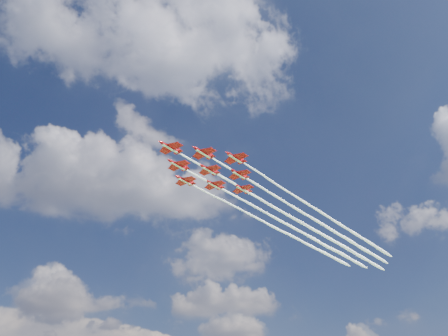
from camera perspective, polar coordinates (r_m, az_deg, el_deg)
The scene contains 9 objects.
jet_lead at distance 196.16m, azimuth 8.00°, elevation -5.88°, with size 111.47×96.32×2.55m.
jet_row2_port at distance 200.97m, azimuth 11.06°, elevation -6.22°, with size 111.47×96.32×2.55m.
jet_row2_starb at distance 206.80m, azimuth 8.07°, elevation -7.22°, with size 111.47×96.32×2.55m.
jet_row3_port at distance 206.32m, azimuth 13.97°, elevation -6.53°, with size 111.47×96.32×2.55m.
jet_row3_centre at distance 211.63m, azimuth 10.98°, elevation -7.52°, with size 111.47×96.32×2.55m.
jet_row3_starb at distance 217.54m, azimuth 8.14°, elevation -8.43°, with size 111.47×96.32×2.55m.
jet_row4_port at distance 216.98m, azimuth 13.76°, elevation -7.79°, with size 111.47×96.32×2.55m.
jet_row4_starb at distance 222.39m, azimuth 10.91°, elevation -8.69°, with size 111.47×96.32×2.55m.
jet_tail at distance 227.73m, azimuth 13.57°, elevation -8.92°, with size 111.47×96.32×2.55m.
Camera 1 is at (-19.15, -137.47, 4.00)m, focal length 35.00 mm.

